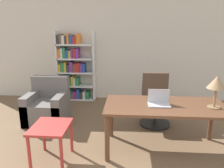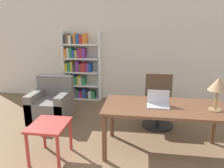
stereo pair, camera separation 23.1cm
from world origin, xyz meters
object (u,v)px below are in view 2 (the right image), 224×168
at_px(table_lamp, 218,86).
at_px(side_table_blue, 49,130).
at_px(bookshelf, 79,68).
at_px(laptop, 158,103).
at_px(office_chair, 158,103).
at_px(desk, 164,112).
at_px(armchair, 52,105).

distance_m(table_lamp, side_table_blue, 2.41).
relative_size(table_lamp, bookshelf, 0.26).
relative_size(laptop, side_table_blue, 0.55).
bearing_deg(office_chair, desk, -88.73).
distance_m(table_lamp, bookshelf, 3.55).
height_order(table_lamp, side_table_blue, table_lamp).
bearing_deg(table_lamp, laptop, 175.82).
bearing_deg(laptop, side_table_blue, -165.04).
bearing_deg(office_chair, table_lamp, -55.85).
bearing_deg(office_chair, side_table_blue, -139.19).
bearing_deg(office_chair, armchair, -178.81).
height_order(desk, side_table_blue, desk).
bearing_deg(desk, bookshelf, 130.76).
height_order(side_table_blue, bookshelf, bookshelf).
distance_m(laptop, office_chair, 1.04).
height_order(laptop, bookshelf, bookshelf).
relative_size(laptop, table_lamp, 0.69).
relative_size(armchair, bookshelf, 0.50).
bearing_deg(desk, laptop, -176.91).
height_order(desk, table_lamp, table_lamp).
relative_size(side_table_blue, armchair, 0.66).
xyz_separation_m(laptop, side_table_blue, (-1.52, -0.41, -0.34)).
relative_size(desk, laptop, 5.61).
relative_size(desk, bookshelf, 1.02).
relative_size(office_chair, side_table_blue, 1.71).
relative_size(desk, office_chair, 1.82).
relative_size(table_lamp, office_chair, 0.47).
distance_m(desk, laptop, 0.17).
height_order(laptop, office_chair, office_chair).
xyz_separation_m(office_chair, side_table_blue, (-1.60, -1.38, 0.01)).
height_order(desk, laptop, laptop).
height_order(office_chair, bookshelf, bookshelf).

